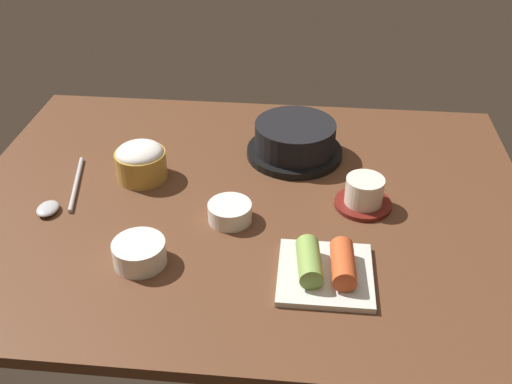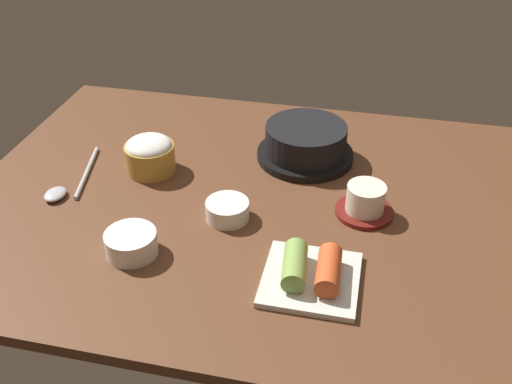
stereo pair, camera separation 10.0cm
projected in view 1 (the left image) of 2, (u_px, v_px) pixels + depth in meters
dining_table at (246, 204)px, 104.47cm from camera, size 100.00×76.00×2.00cm
stone_pot at (295, 140)px, 114.31cm from camera, size 18.74×18.74×6.98cm
rice_bowl at (141, 161)px, 107.69cm from camera, size 9.31×9.31×6.94cm
tea_cup_with_saucer at (364, 195)px, 100.54cm from camera, size 9.86×9.86×5.51cm
banchan_cup_center at (230, 212)px, 97.91cm from camera, size 7.34×7.34×3.20cm
kimchi_plate at (326, 268)px, 86.49cm from camera, size 14.03×14.03×4.53cm
side_bowl_near at (139, 252)px, 88.94cm from camera, size 8.10×8.10×3.77cm
spoon at (58, 200)px, 102.68cm from camera, size 6.04×19.29×1.35cm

